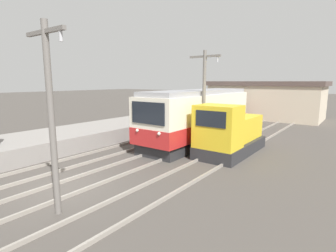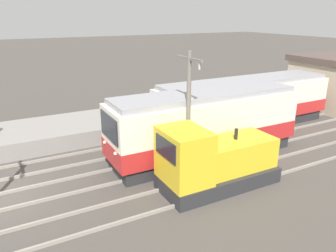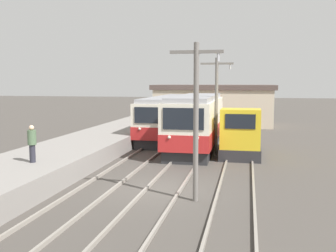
{
  "view_description": "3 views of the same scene",
  "coord_description": "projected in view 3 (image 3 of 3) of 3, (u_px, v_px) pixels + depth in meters",
  "views": [
    {
      "loc": [
        9.3,
        -5.47,
        4.24
      ],
      "look_at": [
        -0.64,
        7.86,
        1.39
      ],
      "focal_mm": 28.0,
      "sensor_mm": 36.0,
      "label": 1
    },
    {
      "loc": [
        14.02,
        0.63,
        7.54
      ],
      "look_at": [
        -0.21,
        8.25,
        1.97
      ],
      "focal_mm": 35.0,
      "sensor_mm": 36.0,
      "label": 2
    },
    {
      "loc": [
        3.61,
        -15.85,
        4.56
      ],
      "look_at": [
        -1.23,
        7.83,
        1.84
      ],
      "focal_mm": 42.0,
      "sensor_mm": 36.0,
      "label": 3
    }
  ],
  "objects": [
    {
      "name": "track_left",
      "position": [
        102.0,
        185.0,
        17.17
      ],
      "size": [
        1.54,
        60.0,
        0.14
      ],
      "color": "gray",
      "rests_on": "ground"
    },
    {
      "name": "ground_plane",
      "position": [
        159.0,
        190.0,
        16.66
      ],
      "size": [
        200.0,
        200.0,
        0.0
      ],
      "primitive_type": "plane",
      "color": "#47423D"
    },
    {
      "name": "catenary_mast_near",
      "position": [
        196.0,
        115.0,
        14.74
      ],
      "size": [
        2.0,
        0.2,
        6.01
      ],
      "color": "slate",
      "rests_on": "ground"
    },
    {
      "name": "catenary_mast_mid",
      "position": [
        216.0,
        102.0,
        24.03
      ],
      "size": [
        2.0,
        0.2,
        6.01
      ],
      "color": "slate",
      "rests_on": "ground"
    },
    {
      "name": "shunting_locomotive",
      "position": [
        241.0,
        136.0,
        24.41
      ],
      "size": [
        2.4,
        5.52,
        3.0
      ],
      "color": "#28282B",
      "rests_on": "ground"
    },
    {
      "name": "commuter_train_left",
      "position": [
        170.0,
        118.0,
        32.09
      ],
      "size": [
        2.84,
        13.17,
        3.39
      ],
      "color": "#28282B",
      "rests_on": "ground"
    },
    {
      "name": "commuter_train_center",
      "position": [
        196.0,
        124.0,
        26.46
      ],
      "size": [
        2.84,
        10.82,
        3.65
      ],
      "color": "#28282B",
      "rests_on": "ground"
    },
    {
      "name": "person_on_platform",
      "position": [
        32.0,
        142.0,
        17.41
      ],
      "size": [
        0.38,
        0.38,
        1.67
      ],
      "color": "#282833",
      "rests_on": "platform_left"
    },
    {
      "name": "track_right",
      "position": [
        236.0,
        192.0,
        16.02
      ],
      "size": [
        1.54,
        60.0,
        0.14
      ],
      "color": "gray",
      "rests_on": "ground"
    },
    {
      "name": "platform_left",
      "position": [
        26.0,
        172.0,
        17.85
      ],
      "size": [
        4.5,
        54.0,
        0.98
      ],
      "primitive_type": "cube",
      "color": "gray",
      "rests_on": "ground"
    },
    {
      "name": "station_building",
      "position": [
        214.0,
        105.0,
        41.72
      ],
      "size": [
        12.6,
        6.3,
        4.24
      ],
      "color": "beige",
      "rests_on": "ground"
    },
    {
      "name": "track_center",
      "position": [
        164.0,
        188.0,
        16.62
      ],
      "size": [
        1.54,
        60.0,
        0.14
      ],
      "color": "gray",
      "rests_on": "ground"
    }
  ]
}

